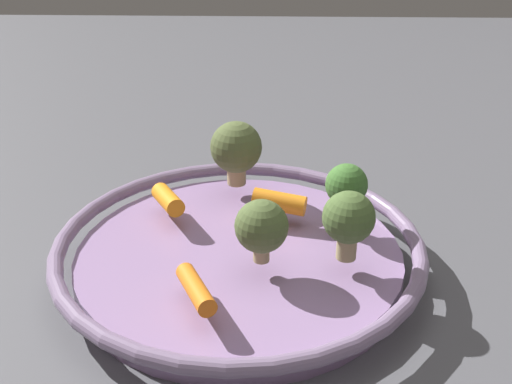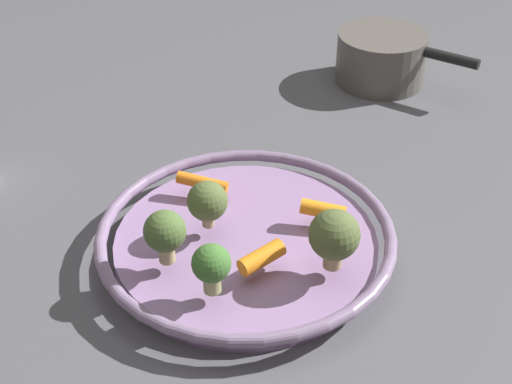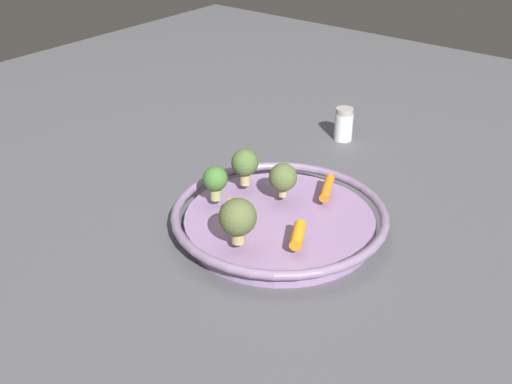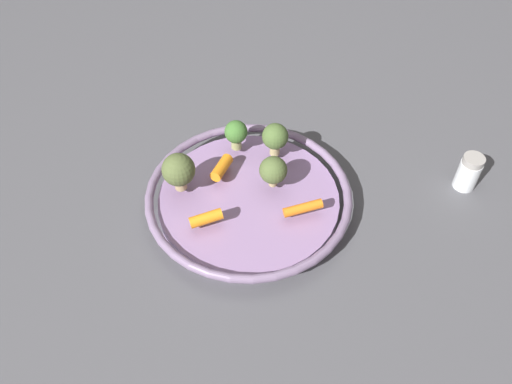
{
  "view_description": "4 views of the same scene",
  "coord_description": "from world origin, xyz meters",
  "px_view_note": "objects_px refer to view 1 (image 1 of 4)",
  "views": [
    {
      "loc": [
        0.49,
        0.03,
        0.34
      ],
      "look_at": [
        -0.03,
        0.01,
        0.07
      ],
      "focal_mm": 45.3,
      "sensor_mm": 36.0,
      "label": 1
    },
    {
      "loc": [
        -0.41,
        0.49,
        0.54
      ],
      "look_at": [
        -0.0,
        -0.02,
        0.08
      ],
      "focal_mm": 51.57,
      "sensor_mm": 36.0,
      "label": 2
    },
    {
      "loc": [
        -0.67,
        -0.48,
        0.53
      ],
      "look_at": [
        -0.03,
        0.02,
        0.07
      ],
      "focal_mm": 44.21,
      "sensor_mm": 36.0,
      "label": 3
    },
    {
      "loc": [
        0.1,
        -0.55,
        0.68
      ],
      "look_at": [
        0.01,
        -0.01,
        0.05
      ],
      "focal_mm": 37.22,
      "sensor_mm": 36.0,
      "label": 4
    }
  ],
  "objects_px": {
    "broccoli_floret_edge": "(262,227)",
    "broccoli_floret_large": "(346,187)",
    "serving_bowl": "(239,254)",
    "baby_carrot_center": "(196,289)",
    "baby_carrot_right": "(279,202)",
    "broccoli_floret_mid": "(236,148)",
    "broccoli_floret_small": "(349,219)",
    "baby_carrot_near_rim": "(168,199)"
  },
  "relations": [
    {
      "from": "baby_carrot_right",
      "to": "broccoli_floret_large",
      "type": "height_order",
      "value": "broccoli_floret_large"
    },
    {
      "from": "broccoli_floret_small",
      "to": "broccoli_floret_edge",
      "type": "bearing_deg",
      "value": -85.09
    },
    {
      "from": "broccoli_floret_small",
      "to": "broccoli_floret_edge",
      "type": "height_order",
      "value": "broccoli_floret_small"
    },
    {
      "from": "serving_bowl",
      "to": "baby_carrot_right",
      "type": "relative_size",
      "value": 6.59
    },
    {
      "from": "baby_carrot_right",
      "to": "baby_carrot_near_rim",
      "type": "distance_m",
      "value": 0.11
    },
    {
      "from": "broccoli_floret_edge",
      "to": "broccoli_floret_large",
      "type": "distance_m",
      "value": 0.11
    },
    {
      "from": "baby_carrot_near_rim",
      "to": "broccoli_floret_small",
      "type": "height_order",
      "value": "broccoli_floret_small"
    },
    {
      "from": "serving_bowl",
      "to": "broccoli_floret_large",
      "type": "distance_m",
      "value": 0.12
    },
    {
      "from": "baby_carrot_center",
      "to": "baby_carrot_near_rim",
      "type": "bearing_deg",
      "value": -163.3
    },
    {
      "from": "broccoli_floret_small",
      "to": "broccoli_floret_edge",
      "type": "xyz_separation_m",
      "value": [
        0.01,
        -0.07,
        -0.0
      ]
    },
    {
      "from": "broccoli_floret_large",
      "to": "baby_carrot_right",
      "type": "bearing_deg",
      "value": -102.92
    },
    {
      "from": "broccoli_floret_small",
      "to": "broccoli_floret_mid",
      "type": "xyz_separation_m",
      "value": [
        -0.14,
        -0.1,
        0.0
      ]
    },
    {
      "from": "baby_carrot_near_rim",
      "to": "serving_bowl",
      "type": "bearing_deg",
      "value": 52.9
    },
    {
      "from": "baby_carrot_near_rim",
      "to": "broccoli_floret_small",
      "type": "xyz_separation_m",
      "value": [
        0.08,
        0.16,
        0.03
      ]
    },
    {
      "from": "baby_carrot_center",
      "to": "broccoli_floret_mid",
      "type": "xyz_separation_m",
      "value": [
        -0.2,
        0.02,
        0.03
      ]
    },
    {
      "from": "serving_bowl",
      "to": "baby_carrot_center",
      "type": "bearing_deg",
      "value": -17.48
    },
    {
      "from": "serving_bowl",
      "to": "baby_carrot_center",
      "type": "height_order",
      "value": "baby_carrot_center"
    },
    {
      "from": "broccoli_floret_edge",
      "to": "broccoli_floret_large",
      "type": "xyz_separation_m",
      "value": [
        -0.07,
        0.08,
        0.0
      ]
    },
    {
      "from": "baby_carrot_right",
      "to": "baby_carrot_near_rim",
      "type": "xyz_separation_m",
      "value": [
        -0.0,
        -0.11,
        -0.0
      ]
    },
    {
      "from": "broccoli_floret_edge",
      "to": "serving_bowl",
      "type": "bearing_deg",
      "value": -149.97
    },
    {
      "from": "baby_carrot_right",
      "to": "broccoli_floret_edge",
      "type": "distance_m",
      "value": 0.09
    },
    {
      "from": "baby_carrot_right",
      "to": "broccoli_floret_mid",
      "type": "bearing_deg",
      "value": -142.82
    },
    {
      "from": "broccoli_floret_small",
      "to": "broccoli_floret_mid",
      "type": "relative_size",
      "value": 0.91
    },
    {
      "from": "baby_carrot_right",
      "to": "baby_carrot_near_rim",
      "type": "relative_size",
      "value": 1.0
    },
    {
      "from": "baby_carrot_right",
      "to": "baby_carrot_center",
      "type": "height_order",
      "value": "baby_carrot_right"
    },
    {
      "from": "broccoli_floret_large",
      "to": "baby_carrot_near_rim",
      "type": "bearing_deg",
      "value": -95.79
    },
    {
      "from": "serving_bowl",
      "to": "broccoli_floret_edge",
      "type": "xyz_separation_m",
      "value": [
        0.04,
        0.02,
        0.05
      ]
    },
    {
      "from": "serving_bowl",
      "to": "baby_carrot_right",
      "type": "distance_m",
      "value": 0.07
    },
    {
      "from": "baby_carrot_right",
      "to": "broccoli_floret_small",
      "type": "height_order",
      "value": "broccoli_floret_small"
    },
    {
      "from": "broccoli_floret_mid",
      "to": "broccoli_floret_small",
      "type": "bearing_deg",
      "value": 35.8
    },
    {
      "from": "broccoli_floret_mid",
      "to": "broccoli_floret_edge",
      "type": "bearing_deg",
      "value": 11.22
    },
    {
      "from": "serving_bowl",
      "to": "broccoli_floret_large",
      "type": "bearing_deg",
      "value": 110.65
    },
    {
      "from": "baby_carrot_right",
      "to": "baby_carrot_near_rim",
      "type": "height_order",
      "value": "same"
    },
    {
      "from": "broccoli_floret_mid",
      "to": "broccoli_floret_large",
      "type": "height_order",
      "value": "broccoli_floret_mid"
    },
    {
      "from": "baby_carrot_near_rim",
      "to": "broccoli_floret_edge",
      "type": "xyz_separation_m",
      "value": [
        0.09,
        0.09,
        0.02
      ]
    },
    {
      "from": "serving_bowl",
      "to": "baby_carrot_center",
      "type": "relative_size",
      "value": 5.42
    },
    {
      "from": "serving_bowl",
      "to": "broccoli_floret_small",
      "type": "bearing_deg",
      "value": 71.9
    },
    {
      "from": "baby_carrot_near_rim",
      "to": "baby_carrot_center",
      "type": "bearing_deg",
      "value": 16.7
    },
    {
      "from": "baby_carrot_center",
      "to": "broccoli_floret_small",
      "type": "relative_size",
      "value": 1.01
    },
    {
      "from": "baby_carrot_right",
      "to": "broccoli_floret_large",
      "type": "relative_size",
      "value": 0.92
    },
    {
      "from": "broccoli_floret_mid",
      "to": "baby_carrot_center",
      "type": "bearing_deg",
      "value": -5.87
    },
    {
      "from": "serving_bowl",
      "to": "broccoli_floret_large",
      "type": "xyz_separation_m",
      "value": [
        -0.04,
        0.1,
        0.05
      ]
    }
  ]
}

